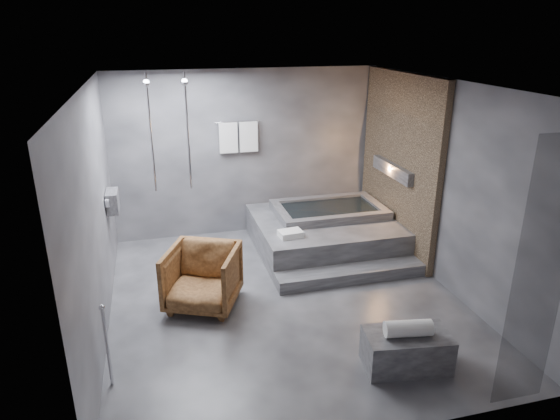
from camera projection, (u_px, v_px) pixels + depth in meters
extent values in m
plane|color=#303033|center=(285.00, 299.00, 6.69)|extent=(5.00, 5.00, 0.00)
cube|color=#515154|center=(286.00, 85.00, 5.71)|extent=(4.50, 5.00, 0.04)
cube|color=#3B3B41|center=(247.00, 153.00, 8.47)|extent=(4.50, 0.04, 2.80)
cube|color=#3B3B41|center=(368.00, 301.00, 3.93)|extent=(4.50, 0.04, 2.80)
cube|color=#3B3B41|center=(95.00, 216.00, 5.67)|extent=(0.04, 5.00, 2.80)
cube|color=#3B3B41|center=(446.00, 186.00, 6.73)|extent=(0.04, 5.00, 2.80)
cube|color=#A3835F|center=(399.00, 163.00, 7.85)|extent=(0.10, 2.40, 2.78)
cube|color=#FF9938|center=(394.00, 170.00, 7.87)|extent=(0.14, 1.20, 0.20)
cube|color=gray|center=(113.00, 201.00, 7.06)|extent=(0.16, 0.42, 0.30)
imported|color=beige|center=(113.00, 207.00, 6.99)|extent=(0.08, 0.08, 0.21)
imported|color=beige|center=(114.00, 204.00, 7.18)|extent=(0.07, 0.07, 0.15)
cylinder|color=silver|center=(188.00, 132.00, 7.65)|extent=(0.04, 0.04, 1.80)
cylinder|color=silver|center=(151.00, 134.00, 7.52)|extent=(0.04, 0.04, 1.80)
cylinder|color=silver|center=(238.00, 122.00, 8.19)|extent=(0.75, 0.02, 0.02)
cube|color=white|center=(228.00, 138.00, 8.21)|extent=(0.30, 0.06, 0.50)
cube|color=white|center=(249.00, 137.00, 8.30)|extent=(0.30, 0.06, 0.50)
cylinder|color=silver|center=(107.00, 347.00, 4.93)|extent=(0.04, 0.04, 0.90)
cube|color=black|center=(539.00, 278.00, 4.38)|extent=(0.55, 0.01, 2.60)
cube|color=#363639|center=(324.00, 233.00, 8.16)|extent=(2.20, 2.00, 0.50)
cube|color=#363639|center=(351.00, 274.00, 7.15)|extent=(2.20, 0.36, 0.18)
cube|color=#323234|center=(406.00, 350.00, 5.30)|extent=(0.95, 0.61, 0.40)
imported|color=#442611|center=(202.00, 278.00, 6.39)|extent=(1.15, 1.16, 0.81)
cylinder|color=white|center=(408.00, 328.00, 5.17)|extent=(0.52, 0.26, 0.18)
cube|color=white|center=(290.00, 234.00, 7.38)|extent=(0.36, 0.28, 0.09)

